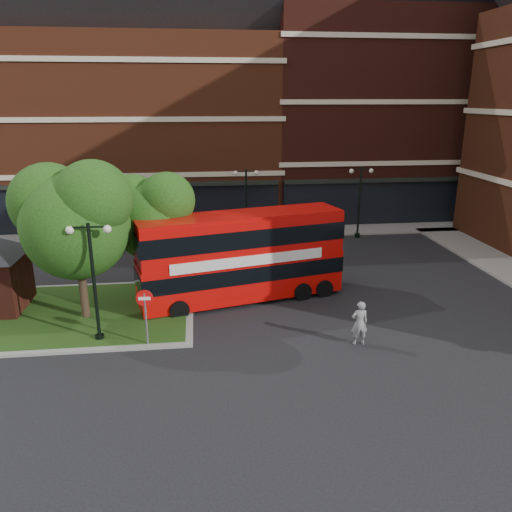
{
  "coord_description": "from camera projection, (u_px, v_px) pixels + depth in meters",
  "views": [
    {
      "loc": [
        -1.31,
        -18.93,
        9.58
      ],
      "look_at": [
        1.51,
        4.71,
        2.0
      ],
      "focal_mm": 35.0,
      "sensor_mm": 36.0,
      "label": 1
    }
  ],
  "objects": [
    {
      "name": "car_silver",
      "position": [
        166.0,
        233.0,
        34.07
      ],
      "size": [
        4.55,
        2.3,
        1.48
      ],
      "primitive_type": "imported",
      "rotation": [
        0.0,
        0.0,
        1.44
      ],
      "color": "silver",
      "rests_on": "ground"
    },
    {
      "name": "bus",
      "position": [
        241.0,
        251.0,
        24.07
      ],
      "size": [
        10.24,
        4.65,
        3.81
      ],
      "rotation": [
        0.0,
        0.0,
        0.25
      ],
      "color": "red",
      "rests_on": "ground"
    },
    {
      "name": "ground",
      "position": [
        234.0,
        336.0,
        20.97
      ],
      "size": [
        120.0,
        120.0,
        0.0
      ],
      "primitive_type": "plane",
      "color": "black",
      "rests_on": "ground"
    },
    {
      "name": "lamp_far_right",
      "position": [
        360.0,
        198.0,
        34.96
      ],
      "size": [
        1.72,
        0.36,
        5.0
      ],
      "color": "black",
      "rests_on": "ground"
    },
    {
      "name": "terrace_far_left",
      "position": [
        112.0,
        131.0,
        40.65
      ],
      "size": [
        26.0,
        12.0,
        14.0
      ],
      "primitive_type": "cube",
      "color": "maroon",
      "rests_on": "ground"
    },
    {
      "name": "traffic_island",
      "position": [
        55.0,
        315.0,
        22.88
      ],
      "size": [
        12.6,
        7.6,
        0.15
      ],
      "color": "gray",
      "rests_on": "ground"
    },
    {
      "name": "lamp_island",
      "position": [
        93.0,
        277.0,
        19.68
      ],
      "size": [
        1.72,
        0.36,
        5.0
      ],
      "color": "black",
      "rests_on": "ground"
    },
    {
      "name": "pavement_far",
      "position": [
        217.0,
        234.0,
        36.56
      ],
      "size": [
        44.0,
        3.0,
        0.12
      ],
      "primitive_type": "cube",
      "color": "slate",
      "rests_on": "ground"
    },
    {
      "name": "woman",
      "position": [
        359.0,
        323.0,
        20.04
      ],
      "size": [
        0.69,
        0.46,
        1.86
      ],
      "primitive_type": "imported",
      "rotation": [
        0.0,
        0.0,
        3.16
      ],
      "color": "gray",
      "rests_on": "ground"
    },
    {
      "name": "car_white",
      "position": [
        266.0,
        226.0,
        36.32
      ],
      "size": [
        3.98,
        1.67,
        1.28
      ],
      "primitive_type": "imported",
      "rotation": [
        0.0,
        0.0,
        1.65
      ],
      "color": "silver",
      "rests_on": "ground"
    },
    {
      "name": "lamp_far_left",
      "position": [
        246.0,
        201.0,
        34.06
      ],
      "size": [
        1.72,
        0.36,
        5.0
      ],
      "color": "black",
      "rests_on": "ground"
    },
    {
      "name": "tree_island_east",
      "position": [
        151.0,
        213.0,
        24.07
      ],
      "size": [
        4.46,
        3.9,
        6.29
      ],
      "color": "#2D2116",
      "rests_on": "ground"
    },
    {
      "name": "no_entry_sign",
      "position": [
        145.0,
        307.0,
        19.57
      ],
      "size": [
        0.68,
        0.09,
        2.44
      ],
      "rotation": [
        0.0,
        0.0,
        -0.05
      ],
      "color": "slate",
      "rests_on": "ground"
    },
    {
      "name": "terrace_far_right",
      "position": [
        374.0,
        117.0,
        42.83
      ],
      "size": [
        18.0,
        12.0,
        16.0
      ],
      "primitive_type": "cube",
      "color": "#471911",
      "rests_on": "ground"
    },
    {
      "name": "tree_island_west",
      "position": [
        73.0,
        215.0,
        21.21
      ],
      "size": [
        5.4,
        4.71,
        7.21
      ],
      "color": "#2D2116",
      "rests_on": "ground"
    }
  ]
}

